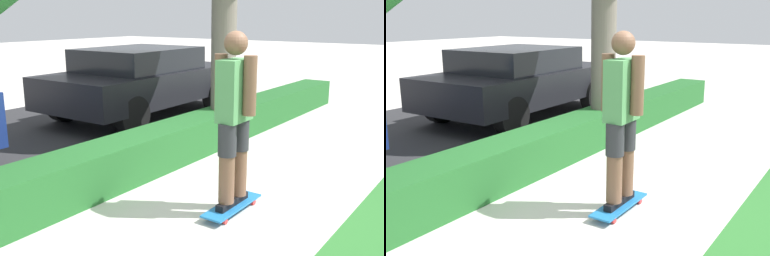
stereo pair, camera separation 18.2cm
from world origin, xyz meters
The scene contains 6 objects.
ground_plane centered at (0.00, 0.00, 0.00)m, with size 60.00×60.00×0.00m, color beige.
street_asphalt centered at (0.00, 4.20, 0.00)m, with size 12.74×5.00×0.01m.
hedge_row centered at (0.00, 1.60, 0.26)m, with size 12.74×0.60×0.53m.
skateboard centered at (-0.11, 0.04, 0.07)m, with size 0.85×0.24×0.08m.
skater_person centered at (-0.11, 0.04, 1.03)m, with size 0.51×0.46×1.77m.
parked_car_middle centered at (2.84, 3.93, 0.75)m, with size 4.25×2.07×1.38m.
Camera 2 is at (-3.97, -2.02, 1.99)m, focal length 42.00 mm.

